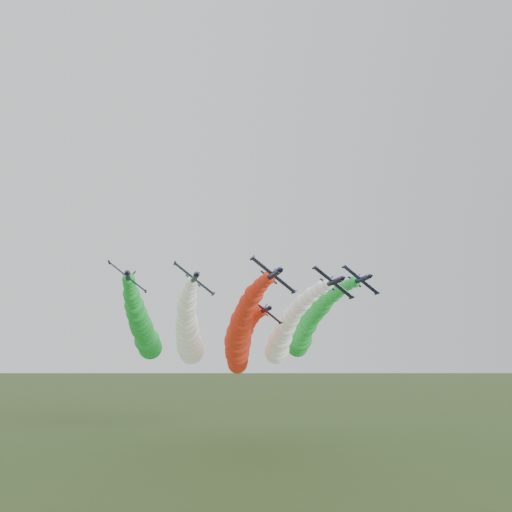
# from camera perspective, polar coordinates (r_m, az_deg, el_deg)

# --- Properties ---
(ground) EXTENTS (3000.00, 3000.00, 0.00)m
(ground) POSITION_cam_1_polar(r_m,az_deg,el_deg) (86.62, -3.64, -27.17)
(ground) COLOR #485E29
(ground) RESTS_ON ground
(jet_lead) EXTENTS (12.15, 68.54, 17.10)m
(jet_lead) POSITION_cam_1_polar(r_m,az_deg,el_deg) (120.74, -1.85, -8.98)
(jet_lead) COLOR #121236
(jet_lead) RESTS_ON ground
(jet_inner_left) EXTENTS (12.53, 68.93, 17.48)m
(jet_inner_left) POSITION_cam_1_polar(r_m,az_deg,el_deg) (130.81, -7.68, -8.90)
(jet_inner_left) COLOR #121236
(jet_inner_left) RESTS_ON ground
(jet_inner_right) EXTENTS (12.12, 68.51, 17.07)m
(jet_inner_right) POSITION_cam_1_polar(r_m,az_deg,el_deg) (131.12, 3.08, -9.15)
(jet_inner_right) COLOR #121236
(jet_inner_right) RESTS_ON ground
(jet_outer_left) EXTENTS (12.35, 68.75, 17.30)m
(jet_outer_left) POSITION_cam_1_polar(r_m,az_deg,el_deg) (137.05, -12.74, -8.29)
(jet_outer_left) COLOR #121236
(jet_outer_left) RESTS_ON ground
(jet_outer_right) EXTENTS (12.18, 68.58, 17.13)m
(jet_outer_right) POSITION_cam_1_polar(r_m,az_deg,el_deg) (141.70, 5.76, -8.42)
(jet_outer_right) COLOR #121236
(jet_outer_right) RESTS_ON ground
(jet_trail) EXTENTS (12.06, 68.45, 17.01)m
(jet_trail) POSITION_cam_1_polar(r_m,az_deg,el_deg) (147.11, -1.85, -10.59)
(jet_trail) COLOR #121236
(jet_trail) RESTS_ON ground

